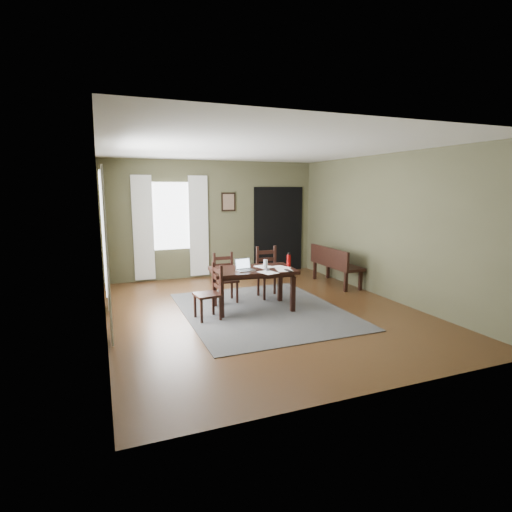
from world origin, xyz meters
name	(u,v)px	position (x,y,z in m)	size (l,w,h in m)	color
ground	(262,311)	(0.00, 0.00, -0.01)	(5.00, 6.00, 0.01)	#492C16
room_shell	(263,204)	(0.00, 0.00, 1.80)	(5.02, 6.02, 2.71)	#4E4D33
rug	(262,310)	(0.00, 0.00, 0.01)	(2.60, 3.20, 0.01)	#404040
dining_table	(253,274)	(-0.12, 0.14, 0.63)	(1.48, 0.98, 0.70)	black
chair_end	(210,293)	(-0.94, -0.10, 0.43)	(0.42, 0.42, 0.88)	black
chair_back_left	(225,278)	(-0.42, 0.77, 0.44)	(0.39, 0.39, 0.89)	black
chair_back_right	(269,273)	(0.45, 0.77, 0.47)	(0.44, 0.44, 0.96)	black
bench	(334,262)	(2.15, 1.17, 0.49)	(0.47, 1.45, 0.82)	black
laptop	(244,267)	(-0.30, 0.07, 0.77)	(0.32, 0.27, 0.20)	#B7B7BC
computer_mouse	(267,269)	(0.04, -0.09, 0.73)	(0.06, 0.10, 0.03)	#3F3F42
tv_remote	(288,271)	(0.35, -0.27, 0.72)	(0.05, 0.19, 0.02)	black
drinking_glass	(265,264)	(0.08, 0.05, 0.79)	(0.07, 0.07, 0.16)	silver
water_bottle	(289,260)	(0.53, 0.09, 0.83)	(0.09, 0.09, 0.24)	#9E0C0C
paper_b	(284,270)	(0.33, -0.15, 0.72)	(0.25, 0.32, 0.00)	white
paper_c	(264,267)	(0.12, 0.22, 0.72)	(0.24, 0.32, 0.00)	white
paper_d	(281,267)	(0.37, 0.08, 0.72)	(0.22, 0.29, 0.00)	white
paper_e	(268,272)	(0.00, -0.25, 0.72)	(0.24, 0.31, 0.00)	white
window_left	(103,230)	(-2.47, 0.20, 1.45)	(0.01, 1.30, 1.70)	white
window_back	(171,216)	(-1.00, 2.97, 1.45)	(1.00, 0.01, 1.50)	white
curtain_left_near	(107,256)	(-2.44, -0.62, 1.20)	(0.03, 0.48, 2.30)	silver
curtain_left_far	(105,241)	(-2.44, 1.02, 1.20)	(0.03, 0.48, 2.30)	silver
curtain_back_left	(143,228)	(-1.62, 2.94, 1.20)	(0.44, 0.03, 2.30)	silver
curtain_back_right	(199,226)	(-0.38, 2.94, 1.20)	(0.44, 0.03, 2.30)	silver
framed_picture	(228,202)	(0.35, 2.97, 1.75)	(0.34, 0.03, 0.44)	black
doorway_back	(278,229)	(1.65, 2.97, 1.05)	(1.30, 0.03, 2.10)	black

